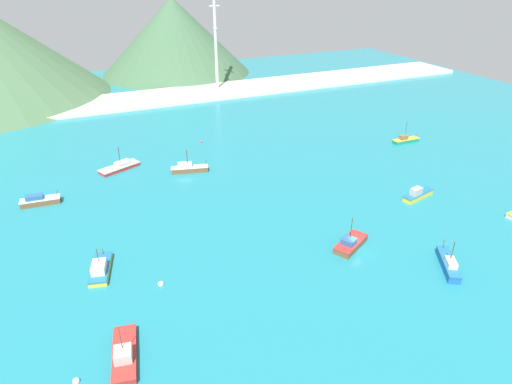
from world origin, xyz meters
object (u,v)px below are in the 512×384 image
(fishing_boat_2, at_px, (39,201))
(buoy_0, at_px, (76,381))
(fishing_boat_8, at_px, (189,168))
(buoy_2, at_px, (201,142))
(fishing_boat_9, at_px, (100,268))
(fishing_boat_6, at_px, (448,264))
(fishing_boat_7, at_px, (350,243))
(fishing_boat_4, at_px, (124,354))
(fishing_boat_0, at_px, (418,194))
(fishing_boat_3, at_px, (405,140))
(buoy_1, at_px, (161,284))
(fishing_boat_5, at_px, (120,167))
(radio_tower, at_px, (216,40))

(fishing_boat_2, bearing_deg, buoy_0, -85.83)
(fishing_boat_8, relative_size, buoy_2, 13.05)
(fishing_boat_9, height_order, buoy_2, fishing_boat_9)
(fishing_boat_6, xyz_separation_m, fishing_boat_9, (-52.41, 22.04, -0.04))
(buoy_2, bearing_deg, fishing_boat_7, -81.97)
(fishing_boat_4, relative_size, buoy_2, 13.97)
(fishing_boat_0, distance_m, fishing_boat_4, 67.06)
(buoy_0, bearing_deg, fishing_boat_7, 12.59)
(fishing_boat_4, bearing_deg, fishing_boat_6, -2.66)
(fishing_boat_0, distance_m, fishing_boat_7, 25.67)
(fishing_boat_2, bearing_deg, fishing_boat_3, -1.53)
(fishing_boat_2, relative_size, fishing_boat_8, 0.88)
(fishing_boat_4, distance_m, fishing_boat_6, 51.78)
(buoy_1, bearing_deg, buoy_2, 66.53)
(fishing_boat_2, bearing_deg, fishing_boat_7, -38.13)
(fishing_boat_6, xyz_separation_m, fishing_boat_8, (-28.31, 53.96, 0.08))
(fishing_boat_2, distance_m, fishing_boat_5, 21.36)
(fishing_boat_5, height_order, fishing_boat_7, fishing_boat_7)
(fishing_boat_7, height_order, buoy_0, fishing_boat_7)
(fishing_boat_5, xyz_separation_m, radio_tower, (46.71, 60.82, 18.61))
(radio_tower, bearing_deg, fishing_boat_5, -127.52)
(fishing_boat_4, distance_m, fishing_boat_8, 56.63)
(radio_tower, bearing_deg, fishing_boat_6, -91.63)
(fishing_boat_6, height_order, buoy_1, fishing_boat_6)
(fishing_boat_4, height_order, fishing_boat_9, fishing_boat_4)
(buoy_1, bearing_deg, fishing_boat_5, 88.78)
(fishing_boat_3, xyz_separation_m, fishing_boat_9, (-85.16, -26.42, 0.07))
(fishing_boat_8, bearing_deg, fishing_boat_5, 150.56)
(buoy_2, bearing_deg, fishing_boat_2, -153.63)
(fishing_boat_0, distance_m, fishing_boat_8, 52.42)
(fishing_boat_9, xyz_separation_m, buoy_0, (-5.24, -20.79, -0.67))
(radio_tower, bearing_deg, buoy_0, -116.64)
(fishing_boat_8, relative_size, buoy_0, 10.55)
(fishing_boat_0, distance_m, fishing_boat_2, 79.66)
(fishing_boat_4, height_order, buoy_0, fishing_boat_4)
(fishing_boat_3, height_order, fishing_boat_6, fishing_boat_3)
(fishing_boat_2, distance_m, fishing_boat_3, 94.05)
(fishing_boat_2, xyz_separation_m, fishing_boat_4, (9.55, -48.58, -0.07))
(fishing_boat_0, relative_size, fishing_boat_4, 0.88)
(fishing_boat_2, height_order, buoy_2, fishing_boat_2)
(fishing_boat_2, xyz_separation_m, fishing_boat_3, (94.02, -2.51, -0.13))
(buoy_2, xyz_separation_m, radio_tower, (23.14, 51.56, 19.15))
(fishing_boat_2, relative_size, fishing_boat_3, 1.00)
(fishing_boat_2, height_order, fishing_boat_3, fishing_boat_3)
(fishing_boat_5, xyz_separation_m, fishing_boat_6, (43.20, -62.37, 0.20))
(fishing_boat_3, height_order, buoy_1, fishing_boat_3)
(fishing_boat_7, bearing_deg, fishing_boat_4, -167.17)
(fishing_boat_0, bearing_deg, buoy_0, -164.13)
(fishing_boat_7, distance_m, fishing_boat_8, 45.67)
(fishing_boat_0, distance_m, fishing_boat_3, 33.84)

